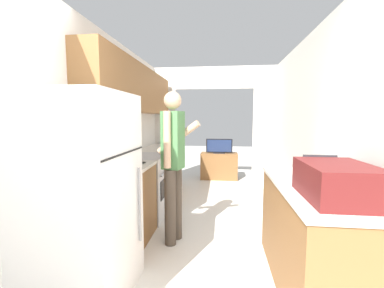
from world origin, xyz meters
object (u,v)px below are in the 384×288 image
Objects in this scene: range_oven at (144,186)px; television at (219,146)px; person at (173,162)px; suitcase at (337,181)px; book_stack at (313,175)px; tv_cabinet at (219,166)px; refrigerator at (83,198)px.

range_oven is 1.70× the size of television.
person is (0.58, -0.73, 0.49)m from range_oven.
book_stack is (0.01, 0.47, -0.07)m from suitcase.
book_stack is 3.94m from tv_cabinet.
range_oven is (-0.05, 1.73, -0.37)m from refrigerator.
person reaches higher than television.
suitcase is 0.48m from book_stack.
suitcase is (1.91, -1.79, 0.57)m from range_oven.
television is at bearing 76.31° from refrigerator.
tv_cabinet is at bearing 102.72° from book_stack.
refrigerator is 1.87m from suitcase.
tv_cabinet is at bearing 5.80° from person.
person is at bearing 141.43° from suitcase.
suitcase reaches higher than television.
book_stack is at bearing -77.14° from television.
suitcase is at bearing -43.10° from range_oven.
book_stack is at bearing -99.24° from person.
television is (-0.84, 4.22, -0.24)m from suitcase.
tv_cabinet is at bearing 90.00° from television.
person reaches higher than tv_cabinet.
person is 2.02× the size of tv_cabinet.
person is at bearing 62.20° from refrigerator.
suitcase is (1.86, -0.05, 0.20)m from refrigerator.
refrigerator is at bearing -103.56° from tv_cabinet.
range_oven is at bearing 136.90° from suitcase.
tv_cabinet is at bearing 101.19° from suitcase.
suitcase is at bearing -78.81° from tv_cabinet.
person is 2.77× the size of suitcase.
refrigerator reaches higher than range_oven.
television is at bearing 66.43° from range_oven.
television is (0.49, 3.16, -0.16)m from person.
television is (1.02, 4.17, -0.04)m from refrigerator.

